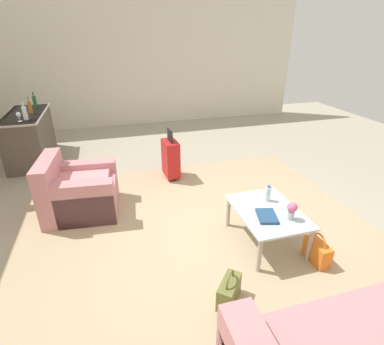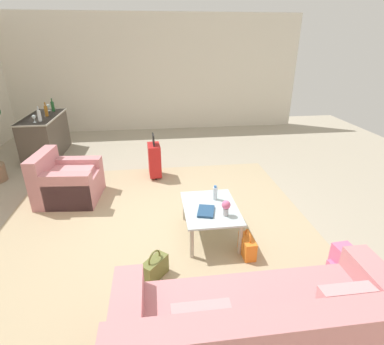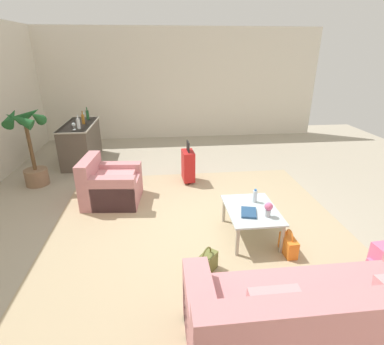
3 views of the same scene
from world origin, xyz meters
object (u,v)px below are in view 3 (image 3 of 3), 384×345
wine_glass_left_of_centre (83,115)px  handbag_orange (288,245)px  coffee_table_book (249,213)px  potted_palm (30,146)px  armchair (109,186)px  wine_bottle_green (88,115)px  handbag_olive (206,263)px  wine_bottle_amber (83,119)px  flower_vase (268,208)px  wine_bottle_clear (78,123)px  water_bottle (255,196)px  wine_glass_leftmost (74,125)px  backpack_pink (383,263)px  coffee_table (251,212)px  couch (322,323)px  bar_console (81,142)px  suitcase_red (188,165)px

wine_glass_left_of_centre → handbag_orange: 5.75m
coffee_table_book → potted_palm: (2.32, 3.62, 0.35)m
armchair → potted_palm: potted_palm is taller
wine_bottle_green → handbag_olive: size_ratio=0.84×
wine_bottle_amber → handbag_orange: size_ratio=0.84×
handbag_olive → wine_bottle_green: bearing=25.5°
coffee_table_book → wine_bottle_amber: size_ratio=0.95×
flower_vase → wine_bottle_clear: wine_bottle_clear is taller
coffee_table_book → handbag_olive: size_ratio=0.79×
water_bottle → wine_glass_leftmost: wine_glass_leftmost is taller
flower_vase → backpack_pink: bearing=-124.4°
handbag_olive → coffee_table: bearing=-46.8°
wine_bottle_green → wine_glass_left_of_centre: bearing=56.9°
wine_glass_left_of_centre → potted_palm: size_ratio=0.10×
armchair → wine_bottle_clear: bearing=25.0°
wine_bottle_amber → backpack_pink: (-4.48, -4.26, -0.83)m
wine_glass_leftmost → armchair: bearing=-151.7°
coffee_table → wine_bottle_clear: wine_bottle_clear is taller
couch → backpack_pink: (0.79, -1.19, -0.11)m
wine_glass_leftmost → potted_palm: potted_palm is taller
couch → bar_console: (5.29, 3.20, 0.17)m
couch → potted_palm: potted_palm is taller
water_bottle → handbag_olive: 1.30m
handbag_olive → potted_palm: 4.20m
bar_console → suitcase_red: size_ratio=1.87×
couch → wine_glass_left_of_centre: (5.83, 3.19, 0.71)m
handbag_olive → handbag_orange: 1.15m
wine_glass_left_of_centre → handbag_olive: size_ratio=0.43×
wine_glass_leftmost → handbag_orange: bearing=-134.8°
armchair → handbag_olive: (-2.01, -1.42, -0.16)m
wine_bottle_green → suitcase_red: bearing=-130.8°
water_bottle → wine_bottle_clear: bearing=47.2°
water_bottle → backpack_pink: water_bottle is taller
couch → wine_glass_left_of_centre: 6.69m
wine_bottle_amber → wine_bottle_green: (0.48, 0.00, 0.00)m
wine_glass_leftmost → wine_glass_left_of_centre: same height
armchair → flower_vase: (-1.53, -2.32, 0.27)m
flower_vase → potted_palm: potted_palm is taller
wine_bottle_clear → wine_bottle_green: 0.92m
coffee_table → wine_glass_left_of_centre: size_ratio=6.09×
bar_console → handbag_orange: 5.28m
armchair → backpack_pink: size_ratio=2.51×
water_bottle → handbag_olive: (-0.90, 0.85, -0.40)m
wine_glass_leftmost → wine_bottle_green: (1.00, -0.08, 0.01)m
wine_glass_leftmost → handbag_olive: 4.42m
coffee_table → coffee_table_book: coffee_table_book is taller
bar_console → suitcase_red: bearing=-122.0°
flower_vase → wine_bottle_green: 5.24m
suitcase_red → handbag_orange: (-2.45, -1.08, -0.23)m
wine_bottle_amber → bar_console: bearing=81.2°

